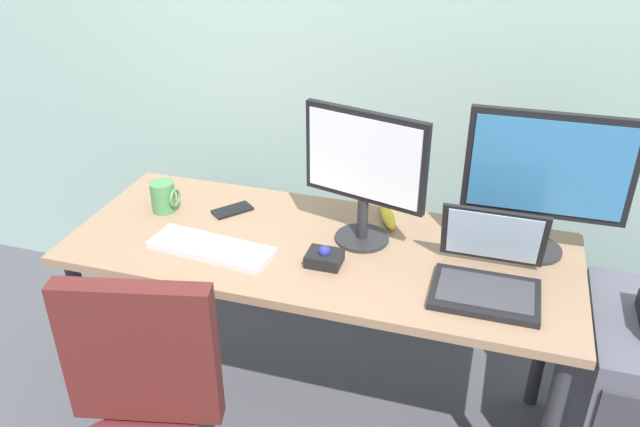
% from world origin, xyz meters
% --- Properties ---
extents(ground_plane, '(8.00, 8.00, 0.00)m').
position_xyz_m(ground_plane, '(0.00, 0.00, 0.00)').
color(ground_plane, '#494850').
extents(desk, '(1.67, 0.66, 0.74)m').
position_xyz_m(desk, '(0.00, 0.00, 0.66)').
color(desk, '#937156').
rests_on(desk, ground).
extents(monitor_main, '(0.50, 0.18, 0.47)m').
position_xyz_m(monitor_main, '(0.67, 0.17, 1.01)').
color(monitor_main, '#262628').
rests_on(monitor_main, desk).
extents(monitor_side, '(0.41, 0.18, 0.45)m').
position_xyz_m(monitor_side, '(0.12, 0.07, 1.00)').
color(monitor_side, '#262628').
rests_on(monitor_side, desk).
extents(keyboard, '(0.42, 0.18, 0.03)m').
position_xyz_m(keyboard, '(-0.33, -0.14, 0.75)').
color(keyboard, silver).
rests_on(keyboard, desk).
extents(laptop, '(0.31, 0.30, 0.23)m').
position_xyz_m(laptop, '(0.54, -0.08, 0.79)').
color(laptop, black).
rests_on(laptop, desk).
extents(trackball_mouse, '(0.11, 0.09, 0.07)m').
position_xyz_m(trackball_mouse, '(0.05, -0.10, 0.76)').
color(trackball_mouse, black).
rests_on(trackball_mouse, desk).
extents(coffee_mug, '(0.10, 0.09, 0.11)m').
position_xyz_m(coffee_mug, '(-0.61, 0.07, 0.79)').
color(coffee_mug, '#48864E').
rests_on(coffee_mug, desk).
extents(cell_phone, '(0.14, 0.15, 0.01)m').
position_xyz_m(cell_phone, '(-0.37, 0.13, 0.74)').
color(cell_phone, black).
rests_on(cell_phone, desk).
extents(banana, '(0.11, 0.19, 0.04)m').
position_xyz_m(banana, '(0.18, 0.23, 0.76)').
color(banana, yellow).
rests_on(banana, desk).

